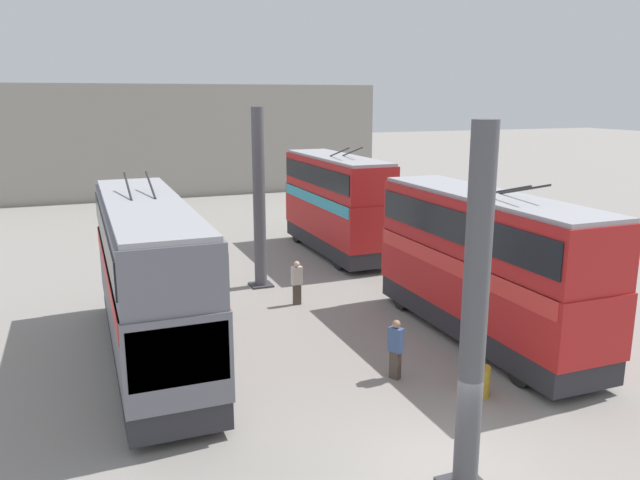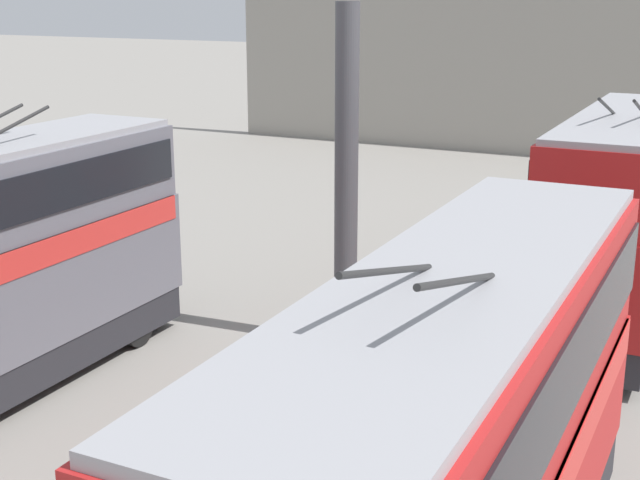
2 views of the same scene
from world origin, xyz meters
TOP-DOWN VIEW (x-y plane):
  - depot_back_wall at (41.17, 0.00)m, footprint 0.50×36.00m
  - support_column_far at (14.92, 0.00)m, footprint 0.94×0.94m
  - bus_left_near at (6.33, -5.31)m, footprint 10.08×2.54m
  - bus_left_far at (19.08, -5.31)m, footprint 9.16×2.54m
  - person_aisle_midway at (11.98, -0.65)m, footprint 0.25×0.42m

SIDE VIEW (x-z plane):
  - person_aisle_midway at x=11.98m, z-range 0.06..1.84m
  - bus_left_near at x=6.33m, z-range 0.03..5.65m
  - bus_left_far at x=19.08m, z-range 0.05..5.79m
  - support_column_far at x=14.92m, z-range -0.12..7.56m
  - depot_back_wall at x=41.17m, z-range 0.00..9.06m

